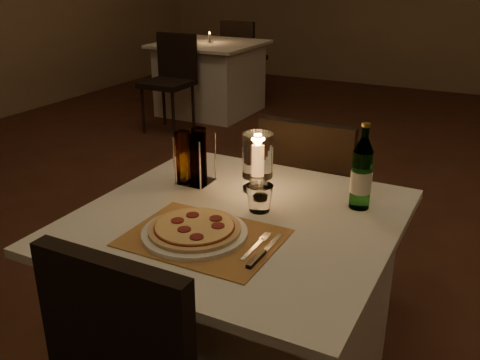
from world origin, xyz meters
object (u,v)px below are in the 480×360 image
at_px(tumbler, 260,198).
at_px(neighbor_table_left, 211,78).
at_px(plate, 195,233).
at_px(pizza, 195,228).
at_px(water_bottle, 362,175).
at_px(main_table, 237,310).
at_px(hurricane_candle, 258,157).
at_px(chair_far, 311,192).

relative_size(tumbler, neighbor_table_left, 0.09).
relative_size(plate, tumbler, 3.54).
distance_m(pizza, water_bottle, 0.58).
distance_m(plate, pizza, 0.02).
bearing_deg(plate, main_table, 74.48).
height_order(tumbler, hurricane_candle, hurricane_candle).
distance_m(chair_far, water_bottle, 0.65).
height_order(main_table, tumbler, tumbler).
bearing_deg(tumbler, main_table, -122.11).
height_order(chair_far, pizza, chair_far).
distance_m(tumbler, hurricane_candle, 0.19).
distance_m(plate, hurricane_candle, 0.42).
relative_size(hurricane_candle, neighbor_table_left, 0.21).
relative_size(pizza, tumbler, 3.10).
bearing_deg(tumbler, pizza, -110.70).
distance_m(tumbler, neighbor_table_left, 4.10).
bearing_deg(water_bottle, neighbor_table_left, 127.45).
xyz_separation_m(plate, neighbor_table_left, (-2.11, 3.68, -0.38)).
distance_m(main_table, tumbler, 0.42).
bearing_deg(hurricane_candle, plate, -91.75).
bearing_deg(neighbor_table_left, tumbler, -57.28).
xyz_separation_m(main_table, water_bottle, (0.33, 0.25, 0.48)).
xyz_separation_m(water_bottle, hurricane_candle, (-0.37, -0.02, 0.01)).
relative_size(main_table, neighbor_table_left, 1.00).
xyz_separation_m(chair_far, neighbor_table_left, (-2.16, 2.79, -0.18)).
bearing_deg(chair_far, tumbler, -85.94).
bearing_deg(neighbor_table_left, plate, -60.21).
xyz_separation_m(chair_far, pizza, (-0.05, -0.89, 0.22)).
height_order(chair_far, water_bottle, water_bottle).
distance_m(main_table, hurricane_candle, 0.54).
distance_m(main_table, water_bottle, 0.64).
height_order(pizza, neighbor_table_left, pizza).
bearing_deg(plate, hurricane_candle, 88.25).
height_order(main_table, water_bottle, water_bottle).
bearing_deg(neighbor_table_left, chair_far, -52.25).
bearing_deg(pizza, neighbor_table_left, 119.80).
bearing_deg(pizza, water_bottle, 48.44).
relative_size(tumbler, water_bottle, 0.31).
distance_m(pizza, tumbler, 0.27).
relative_size(main_table, pizza, 3.57).
distance_m(water_bottle, hurricane_candle, 0.37).
bearing_deg(water_bottle, plate, -131.56).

